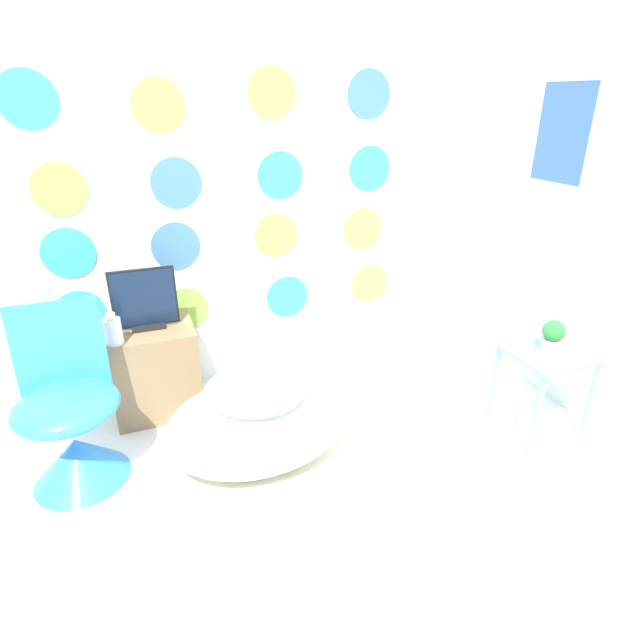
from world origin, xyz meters
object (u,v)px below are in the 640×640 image
vase (113,331)px  chair (73,430)px  bathtub (258,424)px  potted_plant_left (553,335)px  tv (145,302)px

vase → chair: bearing=-124.1°
bathtub → chair: chair is taller
chair → vase: size_ratio=5.00×
potted_plant_left → chair: bearing=168.4°
bathtub → vase: vase is taller
bathtub → vase: 0.91m
bathtub → potted_plant_left: (1.53, -0.28, 0.36)m
chair → vase: chair is taller
bathtub → chair: 0.88m
chair → potted_plant_left: chair is taller
tv → chair: bearing=-129.6°
vase → potted_plant_left: bearing=-21.1°
bathtub → tv: 0.95m
bathtub → chair: bearing=166.5°
tv → vase: size_ratio=2.02×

